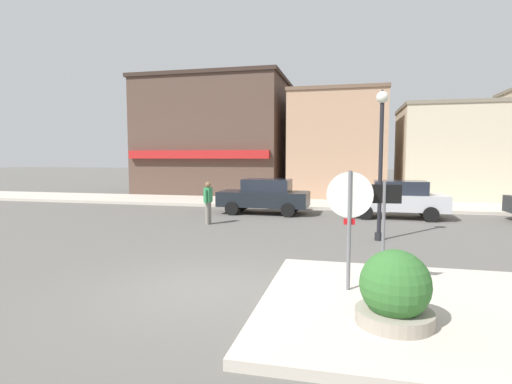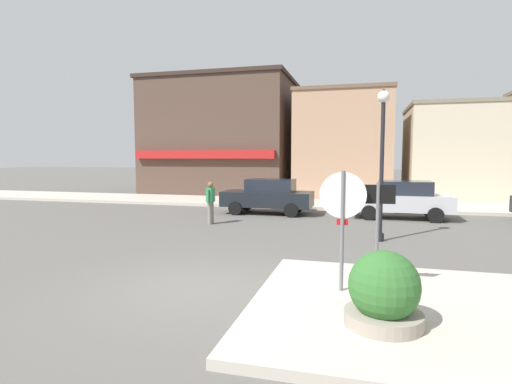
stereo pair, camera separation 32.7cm
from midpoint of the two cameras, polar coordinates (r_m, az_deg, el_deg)
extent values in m
plane|color=#5B5954|center=(7.94, -6.80, -13.66)|extent=(160.00, 160.00, 0.00)
cube|color=beige|center=(7.30, 27.72, -15.28)|extent=(6.40, 4.80, 0.15)
cube|color=beige|center=(21.45, 7.22, -1.63)|extent=(80.00, 4.00, 0.15)
cylinder|color=slate|center=(7.31, 13.46, -6.07)|extent=(0.07, 0.07, 2.30)
cylinder|color=red|center=(7.23, 13.58, -0.43)|extent=(0.76, 0.07, 0.76)
cylinder|color=white|center=(7.22, 13.57, -0.44)|extent=(0.82, 0.07, 0.82)
cube|color=red|center=(7.29, 13.50, -4.19)|extent=(0.20, 0.03, 0.11)
cylinder|color=slate|center=(7.56, 18.08, -6.60)|extent=(0.06, 0.06, 2.10)
cube|color=black|center=(7.45, 18.25, -0.31)|extent=(0.60, 0.06, 0.34)
cube|color=white|center=(7.45, 18.25, -0.30)|extent=(0.54, 0.05, 0.29)
cube|color=black|center=(7.46, 18.24, -0.30)|extent=(0.34, 0.03, 0.08)
cylinder|color=gray|center=(6.30, 19.16, -17.30)|extent=(1.10, 1.10, 0.35)
sphere|color=#336B2D|center=(6.11, 19.32, -12.52)|extent=(1.00, 1.00, 1.00)
cylinder|color=black|center=(12.54, 18.22, 2.76)|extent=(0.12, 0.12, 4.20)
cylinder|color=black|center=(12.77, 17.97, -6.16)|extent=(0.24, 0.24, 0.24)
sphere|color=white|center=(12.66, 18.50, 12.79)|extent=(0.36, 0.36, 0.36)
cone|color=black|center=(12.68, 18.52, 13.43)|extent=(0.32, 0.32, 0.18)
cube|color=black|center=(17.94, 2.16, -0.97)|extent=(4.02, 1.76, 0.66)
cube|color=#1E232D|center=(17.85, 2.63, 0.96)|extent=(2.10, 1.42, 0.56)
cylinder|color=black|center=(17.50, -2.45, -2.34)|extent=(0.60, 0.19, 0.60)
cylinder|color=black|center=(19.11, -0.87, -1.72)|extent=(0.60, 0.19, 0.60)
cylinder|color=black|center=(16.91, 5.58, -2.62)|extent=(0.60, 0.19, 0.60)
cylinder|color=black|center=(18.57, 6.49, -1.95)|extent=(0.60, 0.19, 0.60)
cube|color=#B7B7BC|center=(17.64, 20.43, -1.39)|extent=(4.03, 1.78, 0.66)
cube|color=#1E232D|center=(17.59, 20.97, 0.57)|extent=(2.11, 1.44, 0.56)
cylinder|color=black|center=(16.78, 16.38, -2.86)|extent=(0.60, 0.19, 0.60)
cylinder|color=black|center=(18.47, 16.35, -2.16)|extent=(0.60, 0.19, 0.60)
cylinder|color=black|center=(16.99, 24.78, -3.03)|extent=(0.60, 0.19, 0.60)
cylinder|color=black|center=(18.65, 23.99, -2.32)|extent=(0.60, 0.19, 0.60)
cylinder|color=gray|center=(15.33, -5.74, -2.94)|extent=(0.16, 0.16, 0.85)
cylinder|color=gray|center=(15.17, -6.02, -3.03)|extent=(0.16, 0.16, 0.85)
cube|color=#338C51|center=(15.17, -5.90, -0.38)|extent=(0.24, 0.37, 0.54)
sphere|color=brown|center=(15.14, -5.91, 1.05)|extent=(0.22, 0.22, 0.22)
cylinder|color=#338C51|center=(15.39, -5.55, -0.49)|extent=(0.10, 0.10, 0.52)
cylinder|color=#338C51|center=(14.97, -6.26, -0.65)|extent=(0.10, 0.10, 0.52)
cube|color=brown|center=(28.70, -4.12, 7.50)|extent=(9.53, 8.01, 7.59)
cube|color=#B21E1E|center=(24.77, -7.24, 5.34)|extent=(9.05, 0.40, 0.50)
cube|color=#352721|center=(29.13, -4.17, 15.22)|extent=(9.81, 8.25, 0.24)
cube|color=tan|center=(26.43, 12.82, 6.20)|extent=(5.58, 7.50, 6.29)
cube|color=brown|center=(26.70, 12.96, 13.17)|extent=(5.69, 7.65, 0.20)
cube|color=beige|center=(26.14, 27.09, 4.74)|extent=(5.50, 5.71, 5.33)
cube|color=gray|center=(26.30, 27.34, 10.77)|extent=(5.61, 5.82, 0.20)
camera|label=1|loc=(0.16, -89.21, 0.07)|focal=28.00mm
camera|label=2|loc=(0.16, 90.79, -0.07)|focal=28.00mm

